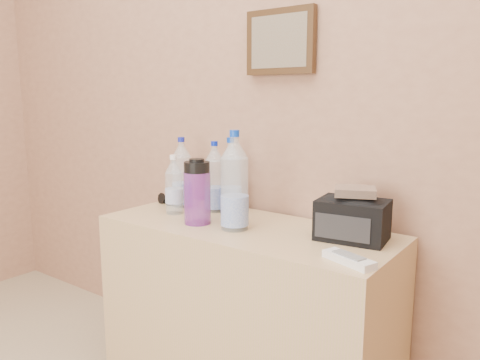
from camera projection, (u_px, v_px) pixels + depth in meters
name	position (u px, v px, depth m)	size (l,w,h in m)	color
picture_frame	(280.00, 42.00, 1.82)	(0.30, 0.03, 0.25)	#382311
dresser	(245.00, 313.00, 1.82)	(1.13, 0.47, 0.71)	#A17C58
pet_large_a	(182.00, 176.00, 2.05)	(0.08, 0.08, 0.31)	white
pet_large_b	(215.00, 180.00, 1.97)	(0.08, 0.08, 0.30)	white
pet_large_c	(231.00, 180.00, 1.94)	(0.09, 0.09, 0.32)	#C2E5F6
pet_large_d	(235.00, 186.00, 1.69)	(0.10, 0.10, 0.36)	silver
pet_small	(174.00, 188.00, 1.93)	(0.07, 0.07, 0.25)	silver
nalgene_bottle	(197.00, 192.00, 1.77)	(0.10, 0.10, 0.25)	purple
sunglasses	(168.00, 200.00, 2.11)	(0.13, 0.05, 0.03)	black
ac_remote	(349.00, 259.00, 1.36)	(0.17, 0.05, 0.02)	beige
toiletry_bag	(353.00, 217.00, 1.58)	(0.23, 0.16, 0.16)	black
foil_packet	(355.00, 191.00, 1.55)	(0.13, 0.11, 0.03)	silver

